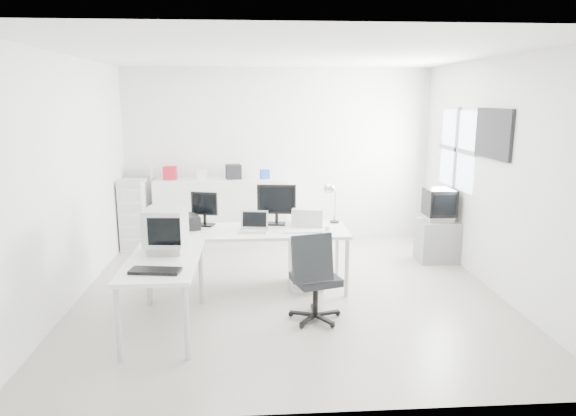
{
  "coord_description": "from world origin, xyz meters",
  "views": [
    {
      "loc": [
        -0.42,
        -5.93,
        2.32
      ],
      "look_at": [
        0.0,
        0.2,
        1.0
      ],
      "focal_mm": 32.0,
      "sensor_mm": 36.0,
      "label": 1
    }
  ],
  "objects": [
    {
      "name": "main_desk",
      "position": [
        -0.48,
        0.13,
        0.38
      ],
      "size": [
        2.4,
        0.8,
        0.75
      ],
      "primitive_type": null,
      "color": "silver",
      "rests_on": "floor"
    },
    {
      "name": "clutter_box_c",
      "position": [
        -0.73,
        2.24,
        1.17
      ],
      "size": [
        0.27,
        0.25,
        0.23
      ],
      "primitive_type": "cube",
      "rotation": [
        0.0,
        0.0,
        0.21
      ],
      "color": "black",
      "rests_on": "sideboard"
    },
    {
      "name": "floor",
      "position": [
        0.0,
        0.0,
        0.0
      ],
      "size": [
        5.0,
        5.0,
        0.01
      ],
      "primitive_type": "cube",
      "color": "beige",
      "rests_on": "ground"
    },
    {
      "name": "laser_printer",
      "position": [
        0.27,
        0.35,
        0.86
      ],
      "size": [
        0.45,
        0.4,
        0.22
      ],
      "primitive_type": "cube",
      "rotation": [
        0.0,
        0.0,
        -0.2
      ],
      "color": "#B1B1B1",
      "rests_on": "main_desk"
    },
    {
      "name": "crt_monitor",
      "position": [
        -1.33,
        -0.72,
        0.99
      ],
      "size": [
        0.46,
        0.46,
        0.49
      ],
      "primitive_type": null,
      "rotation": [
        0.0,
        0.0,
        -0.09
      ],
      "color": "#B7B7BA",
      "rests_on": "side_desk"
    },
    {
      "name": "office_chair",
      "position": [
        0.22,
        -0.84,
        0.5
      ],
      "size": [
        0.72,
        0.72,
        1.0
      ],
      "primitive_type": null,
      "rotation": [
        0.0,
        0.0,
        0.29
      ],
      "color": "#212426",
      "rests_on": "floor"
    },
    {
      "name": "side_desk",
      "position": [
        -1.33,
        -0.97,
        0.38
      ],
      "size": [
        0.7,
        1.4,
        0.75
      ],
      "primitive_type": null,
      "color": "silver",
      "rests_on": "floor"
    },
    {
      "name": "desk_lamp",
      "position": [
        0.62,
        0.43,
        0.97
      ],
      "size": [
        0.16,
        0.16,
        0.45
      ],
      "primitive_type": null,
      "rotation": [
        0.0,
        0.0,
        -0.08
      ],
      "color": "silver",
      "rests_on": "main_desk"
    },
    {
      "name": "back_wall",
      "position": [
        0.0,
        2.5,
        1.4
      ],
      "size": [
        5.0,
        0.02,
        2.8
      ],
      "primitive_type": "cube",
      "color": "silver",
      "rests_on": "floor"
    },
    {
      "name": "right_wall",
      "position": [
        2.5,
        0.0,
        1.4
      ],
      "size": [
        0.02,
        5.0,
        2.8
      ],
      "primitive_type": "cube",
      "color": "silver",
      "rests_on": "floor"
    },
    {
      "name": "white_mouse",
      "position": [
        0.47,
        0.03,
        0.78
      ],
      "size": [
        0.06,
        0.06,
        0.06
      ],
      "primitive_type": "sphere",
      "color": "silver",
      "rests_on": "main_desk"
    },
    {
      "name": "ceiling",
      "position": [
        0.0,
        0.0,
        2.8
      ],
      "size": [
        5.0,
        5.0,
        0.01
      ],
      "primitive_type": "cube",
      "color": "white",
      "rests_on": "back_wall"
    },
    {
      "name": "tv_cabinet",
      "position": [
        2.22,
        1.05,
        0.3
      ],
      "size": [
        0.55,
        0.45,
        0.6
      ],
      "primitive_type": "cube",
      "color": "gray",
      "rests_on": "floor"
    },
    {
      "name": "inkjet_printer",
      "position": [
        -1.33,
        0.23,
        0.83
      ],
      "size": [
        0.55,
        0.49,
        0.16
      ],
      "primitive_type": "cube",
      "rotation": [
        0.0,
        0.0,
        0.33
      ],
      "color": "black",
      "rests_on": "main_desk"
    },
    {
      "name": "clutter_bottle",
      "position": [
        -2.03,
        2.28,
        1.16
      ],
      "size": [
        0.07,
        0.07,
        0.22
      ],
      "primitive_type": "cylinder",
      "color": "silver",
      "rests_on": "sideboard"
    },
    {
      "name": "white_keyboard",
      "position": [
        0.17,
        -0.02,
        0.76
      ],
      "size": [
        0.45,
        0.15,
        0.02
      ],
      "primitive_type": "cube",
      "rotation": [
        0.0,
        0.0,
        0.03
      ],
      "color": "silver",
      "rests_on": "main_desk"
    },
    {
      "name": "clutter_box_d",
      "position": [
        -0.23,
        2.24,
        1.12
      ],
      "size": [
        0.16,
        0.15,
        0.14
      ],
      "primitive_type": "cube",
      "rotation": [
        0.0,
        0.0,
        0.18
      ],
      "color": "#1843AE",
      "rests_on": "sideboard"
    },
    {
      "name": "drawer_pedestal",
      "position": [
        0.22,
        0.18,
        0.3
      ],
      "size": [
        0.4,
        0.5,
        0.6
      ],
      "primitive_type": "cube",
      "color": "silver",
      "rests_on": "floor"
    },
    {
      "name": "filing_cabinet",
      "position": [
        -2.28,
        2.0,
        0.54
      ],
      "size": [
        0.38,
        0.45,
        1.08
      ],
      "primitive_type": "cube",
      "color": "silver",
      "rests_on": "floor"
    },
    {
      "name": "wall_picture",
      "position": [
        2.47,
        0.1,
        1.9
      ],
      "size": [
        0.04,
        0.9,
        0.6
      ],
      "primitive_type": null,
      "color": "black",
      "rests_on": "right_wall"
    },
    {
      "name": "window",
      "position": [
        2.48,
        1.2,
        1.6
      ],
      "size": [
        0.02,
        1.2,
        1.1
      ],
      "primitive_type": null,
      "color": "white",
      "rests_on": "right_wall"
    },
    {
      "name": "clutter_box_b",
      "position": [
        -1.23,
        2.24,
        1.13
      ],
      "size": [
        0.16,
        0.14,
        0.15
      ],
      "primitive_type": "cube",
      "rotation": [
        0.0,
        0.0,
        -0.09
      ],
      "color": "silver",
      "rests_on": "sideboard"
    },
    {
      "name": "lcd_monitor_large",
      "position": [
        -0.13,
        0.38,
        1.0
      ],
      "size": [
        0.51,
        0.25,
        0.51
      ],
      "primitive_type": null,
      "rotation": [
        0.0,
        0.0,
        -0.12
      ],
      "color": "black",
      "rests_on": "main_desk"
    },
    {
      "name": "black_keyboard",
      "position": [
        -1.33,
        -1.37,
        0.77
      ],
      "size": [
        0.48,
        0.25,
        0.03
      ],
      "primitive_type": "cube",
      "rotation": [
        0.0,
        0.0,
        -0.14
      ],
      "color": "black",
      "rests_on": "side_desk"
    },
    {
      "name": "clutter_box_a",
      "position": [
        -1.73,
        2.24,
        1.16
      ],
      "size": [
        0.22,
        0.19,
        0.21
      ],
      "primitive_type": "cube",
      "rotation": [
        0.0,
        0.0,
        0.05
      ],
      "color": "#A61723",
      "rests_on": "sideboard"
    },
    {
      "name": "crt_tv",
      "position": [
        2.22,
        1.05,
        0.83
      ],
      "size": [
        0.5,
        0.48,
        0.45
      ],
      "primitive_type": null,
      "color": "black",
      "rests_on": "tv_cabinet"
    },
    {
      "name": "sideboard",
      "position": [
        -0.93,
        2.24,
        0.53
      ],
      "size": [
        2.11,
        0.53,
        1.05
      ],
      "primitive_type": "cube",
      "color": "silver",
      "rests_on": "floor"
    },
    {
      "name": "left_wall",
      "position": [
        -2.5,
        0.0,
        1.4
      ],
      "size": [
        0.02,
        5.0,
        2.8
      ],
      "primitive_type": "cube",
      "color": "silver",
      "rests_on": "floor"
    },
    {
      "name": "laptop",
      "position": [
        -0.43,
        0.03,
        0.85
      ],
      "size": [
        0.36,
        0.36,
        0.21
      ],
      "primitive_type": null,
      "rotation": [
        0.0,
        0.0,
        -0.16
      ],
      "color": "#B7B7BA",
      "rests_on": "main_desk"
    },
    {
      "name": "lcd_monitor_small",
      "position": [
        -1.03,
        0.38,
        0.96
      ],
      "size": [
        0.38,
        0.28,
        0.42
      ],
      "primitive_type": null,
      "rotation": [
        0.0,
        0.0,
        -0.28
      ],
      "color": "black",
      "rests_on": "main_desk"
    }
  ]
}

